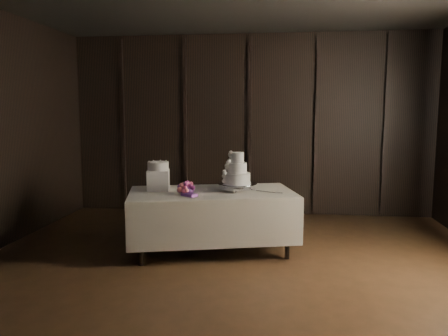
{
  "coord_description": "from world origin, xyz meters",
  "views": [
    {
      "loc": [
        0.47,
        -3.85,
        1.73
      ],
      "look_at": [
        -0.17,
        1.33,
        1.05
      ],
      "focal_mm": 35.0,
      "sensor_mm": 36.0,
      "label": 1
    }
  ],
  "objects_px": {
    "bouquet": "(187,189)",
    "small_cake": "(158,166)",
    "cake_stand": "(237,187)",
    "box_pedestal": "(158,180)",
    "display_table": "(212,219)",
    "wedding_cake": "(235,171)"
  },
  "relations": [
    {
      "from": "box_pedestal",
      "to": "display_table",
      "type": "bearing_deg",
      "value": -0.51
    },
    {
      "from": "display_table",
      "to": "small_cake",
      "type": "height_order",
      "value": "small_cake"
    },
    {
      "from": "small_cake",
      "to": "cake_stand",
      "type": "bearing_deg",
      "value": 5.64
    },
    {
      "from": "cake_stand",
      "to": "box_pedestal",
      "type": "relative_size",
      "value": 1.86
    },
    {
      "from": "display_table",
      "to": "cake_stand",
      "type": "height_order",
      "value": "cake_stand"
    },
    {
      "from": "box_pedestal",
      "to": "wedding_cake",
      "type": "bearing_deg",
      "value": 4.84
    },
    {
      "from": "cake_stand",
      "to": "bouquet",
      "type": "bearing_deg",
      "value": -150.98
    },
    {
      "from": "cake_stand",
      "to": "box_pedestal",
      "type": "bearing_deg",
      "value": -174.36
    },
    {
      "from": "wedding_cake",
      "to": "bouquet",
      "type": "height_order",
      "value": "wedding_cake"
    },
    {
      "from": "display_table",
      "to": "wedding_cake",
      "type": "height_order",
      "value": "wedding_cake"
    },
    {
      "from": "cake_stand",
      "to": "bouquet",
      "type": "distance_m",
      "value": 0.65
    },
    {
      "from": "small_cake",
      "to": "bouquet",
      "type": "bearing_deg",
      "value": -28.14
    },
    {
      "from": "display_table",
      "to": "cake_stand",
      "type": "xyz_separation_m",
      "value": [
        0.3,
        0.1,
        0.39
      ]
    },
    {
      "from": "small_cake",
      "to": "display_table",
      "type": "bearing_deg",
      "value": -0.51
    },
    {
      "from": "cake_stand",
      "to": "box_pedestal",
      "type": "height_order",
      "value": "box_pedestal"
    },
    {
      "from": "wedding_cake",
      "to": "box_pedestal",
      "type": "bearing_deg",
      "value": 169.12
    },
    {
      "from": "display_table",
      "to": "wedding_cake",
      "type": "bearing_deg",
      "value": 2.87
    },
    {
      "from": "bouquet",
      "to": "small_cake",
      "type": "relative_size",
      "value": 1.53
    },
    {
      "from": "wedding_cake",
      "to": "bouquet",
      "type": "bearing_deg",
      "value": -166.75
    },
    {
      "from": "wedding_cake",
      "to": "small_cake",
      "type": "distance_m",
      "value": 0.95
    },
    {
      "from": "display_table",
      "to": "cake_stand",
      "type": "relative_size",
      "value": 4.52
    },
    {
      "from": "box_pedestal",
      "to": "cake_stand",
      "type": "bearing_deg",
      "value": 5.64
    }
  ]
}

